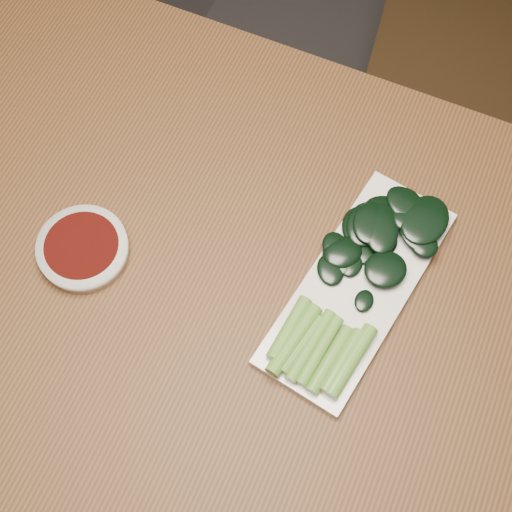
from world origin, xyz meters
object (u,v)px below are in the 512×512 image
object	(u,v)px
table	(228,297)
chair_far	(495,24)
sauce_bowl	(83,249)
gai_lan	(361,271)
serving_plate	(357,287)

from	to	relation	value
table	chair_far	distance (m)	0.88
table	chair_far	size ratio (longest dim) A/B	1.57
table	sauce_bowl	size ratio (longest dim) A/B	11.35
table	sauce_bowl	world-z (taller)	sauce_bowl
table	chair_far	bearing A→B (deg)	75.11
chair_far	gai_lan	world-z (taller)	chair_far
table	serving_plate	world-z (taller)	serving_plate
table	gai_lan	bearing A→B (deg)	24.21
sauce_bowl	serving_plate	bearing A→B (deg)	15.53
sauce_bowl	gai_lan	bearing A→B (deg)	17.98
serving_plate	gai_lan	size ratio (longest dim) A/B	1.05
sauce_bowl	serving_plate	distance (m)	0.37
gai_lan	table	bearing A→B (deg)	-155.79
chair_far	gai_lan	xyz separation A→B (m)	(-0.06, -0.76, 0.29)
table	sauce_bowl	distance (m)	0.22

